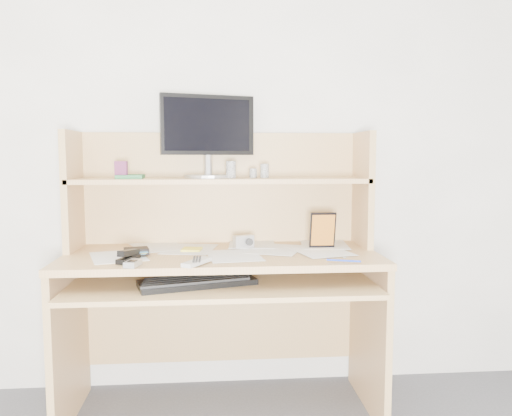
{
  "coord_description": "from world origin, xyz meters",
  "views": [
    {
      "loc": [
        -0.03,
        -0.74,
        1.18
      ],
      "look_at": [
        0.15,
        1.43,
        0.96
      ],
      "focal_mm": 35.0,
      "sensor_mm": 36.0,
      "label": 1
    }
  ],
  "objects": [
    {
      "name": "chip_stack_c",
      "position": [
        0.15,
        1.63,
        1.1
      ],
      "size": [
        0.05,
        0.05,
        0.04
      ],
      "primitive_type": "cylinder",
      "rotation": [
        0.0,
        0.0,
        0.38
      ],
      "color": "black",
      "rests_on": "desk"
    },
    {
      "name": "keyboard",
      "position": [
        -0.11,
        1.3,
        0.67
      ],
      "size": [
        0.51,
        0.29,
        0.03
      ],
      "rotation": [
        0.0,
        0.0,
        0.27
      ],
      "color": "black",
      "rests_on": "desk"
    },
    {
      "name": "blue_pen",
      "position": [
        0.49,
        1.22,
        0.76
      ],
      "size": [
        0.13,
        0.05,
        0.01
      ],
      "primitive_type": "cylinder",
      "rotation": [
        1.57,
        0.0,
        1.23
      ],
      "color": "#1A38C8",
      "rests_on": "paper_clutter"
    },
    {
      "name": "flip_phone",
      "position": [
        -0.35,
        1.22,
        0.77
      ],
      "size": [
        0.06,
        0.1,
        0.02
      ],
      "primitive_type": "cube",
      "rotation": [
        0.0,
        0.0,
        -0.22
      ],
      "color": "#AFAFB2",
      "rests_on": "paper_clutter"
    },
    {
      "name": "desk",
      "position": [
        0.0,
        1.56,
        0.69
      ],
      "size": [
        1.4,
        0.7,
        1.3
      ],
      "color": "tan",
      "rests_on": "floor"
    },
    {
      "name": "sticky_note_pad",
      "position": [
        -0.14,
        1.54,
        0.76
      ],
      "size": [
        0.1,
        0.1,
        0.01
      ],
      "primitive_type": "cube",
      "rotation": [
        0.0,
        0.0,
        -0.14
      ],
      "color": "#F0F640",
      "rests_on": "desk"
    },
    {
      "name": "digital_camera",
      "position": [
        0.1,
        1.57,
        0.78
      ],
      "size": [
        0.1,
        0.07,
        0.06
      ],
      "primitive_type": "cube",
      "rotation": [
        0.0,
        0.0,
        0.38
      ],
      "color": "#AEAEB0",
      "rests_on": "paper_clutter"
    },
    {
      "name": "card_box",
      "position": [
        -0.46,
        1.6,
        1.12
      ],
      "size": [
        0.06,
        0.03,
        0.08
      ],
      "primitive_type": "cube",
      "rotation": [
        0.0,
        0.0,
        -0.22
      ],
      "color": "maroon",
      "rests_on": "desk"
    },
    {
      "name": "monitor",
      "position": [
        -0.06,
        1.68,
        1.29
      ],
      "size": [
        0.45,
        0.23,
        0.39
      ],
      "rotation": [
        0.0,
        0.0,
        0.28
      ],
      "color": "#AFAFB4",
      "rests_on": "desk"
    },
    {
      "name": "chip_stack_a",
      "position": [
        0.05,
        1.67,
        1.11
      ],
      "size": [
        0.05,
        0.05,
        0.05
      ],
      "primitive_type": "cylinder",
      "rotation": [
        0.0,
        0.0,
        0.4
      ],
      "color": "black",
      "rests_on": "desk"
    },
    {
      "name": "shelf_book",
      "position": [
        -0.42,
        1.63,
        1.09
      ],
      "size": [
        0.13,
        0.17,
        0.02
      ],
      "primitive_type": "cube",
      "rotation": [
        0.0,
        0.0,
        0.05
      ],
      "color": "#36875C",
      "rests_on": "desk"
    },
    {
      "name": "chip_stack_d",
      "position": [
        0.05,
        1.61,
        1.12
      ],
      "size": [
        0.05,
        0.05,
        0.08
      ],
      "primitive_type": "cylinder",
      "rotation": [
        0.0,
        0.0,
        0.06
      ],
      "color": "white",
      "rests_on": "desk"
    },
    {
      "name": "back_wall",
      "position": [
        0.0,
        1.8,
        1.25
      ],
      "size": [
        3.6,
        0.04,
        2.5
      ],
      "primitive_type": "cube",
      "color": "silver",
      "rests_on": "floor"
    },
    {
      "name": "tv_remote",
      "position": [
        -0.1,
        1.22,
        0.76
      ],
      "size": [
        0.12,
        0.16,
        0.02
      ],
      "primitive_type": "cube",
      "rotation": [
        0.0,
        0.0,
        -0.53
      ],
      "color": "#A9A8A4",
      "rests_on": "paper_clutter"
    },
    {
      "name": "stapler",
      "position": [
        -0.39,
        1.32,
        0.78
      ],
      "size": [
        0.08,
        0.15,
        0.04
      ],
      "primitive_type": "cube",
      "rotation": [
        0.0,
        0.0,
        -0.34
      ],
      "color": "black",
      "rests_on": "paper_clutter"
    },
    {
      "name": "chip_stack_b",
      "position": [
        0.21,
        1.63,
        1.11
      ],
      "size": [
        0.05,
        0.05,
        0.07
      ],
      "primitive_type": "cylinder",
      "rotation": [
        0.0,
        0.0,
        0.17
      ],
      "color": "silver",
      "rests_on": "desk"
    },
    {
      "name": "game_case",
      "position": [
        0.47,
        1.53,
        0.84
      ],
      "size": [
        0.12,
        0.01,
        0.17
      ],
      "primitive_type": "cube",
      "rotation": [
        0.0,
        0.0,
        -0.01
      ],
      "color": "black",
      "rests_on": "paper_clutter"
    },
    {
      "name": "paper_clutter",
      "position": [
        0.0,
        1.48,
        0.75
      ],
      "size": [
        1.32,
        0.54,
        0.01
      ],
      "primitive_type": "cube",
      "color": "silver",
      "rests_on": "desk"
    },
    {
      "name": "wallet",
      "position": [
        -0.38,
        1.45,
        0.77
      ],
      "size": [
        0.12,
        0.11,
        0.03
      ],
      "primitive_type": "cube",
      "rotation": [
        0.0,
        0.0,
        0.25
      ],
      "color": "black",
      "rests_on": "paper_clutter"
    }
  ]
}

